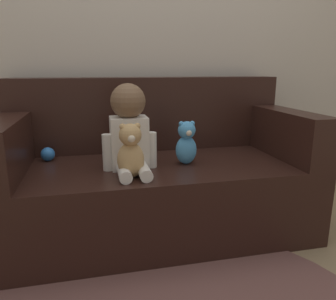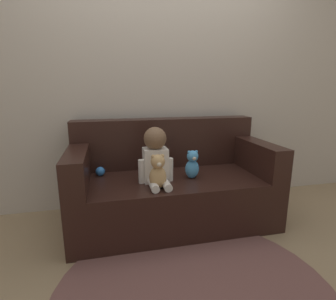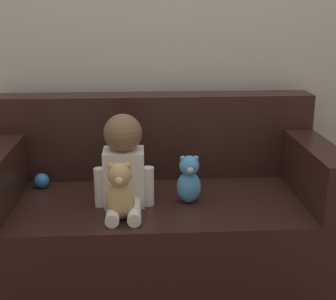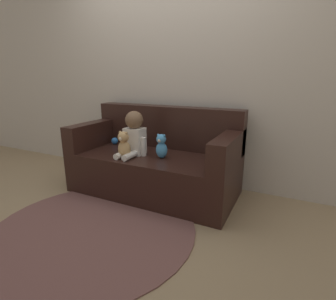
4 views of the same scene
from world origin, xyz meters
TOP-DOWN VIEW (x-y plane):
  - ground_plane at (0.00, 0.00)m, footprint 12.00×12.00m
  - wall_back at (0.00, 0.49)m, footprint 8.00×0.05m
  - couch at (0.00, 0.06)m, footprint 1.69×0.82m
  - person_baby at (-0.17, -0.10)m, footprint 0.28×0.36m
  - teddy_bear_brown at (-0.18, -0.26)m, footprint 0.13×0.12m
  - plush_toy_side at (0.14, -0.09)m, footprint 0.12×0.11m
  - toy_ball at (-0.61, 0.15)m, footprint 0.08×0.08m
  - floor_rug at (-0.08, -0.84)m, footprint 1.64×1.64m

SIDE VIEW (x-z plane):
  - ground_plane at x=0.00m, z-range 0.00..0.00m
  - floor_rug at x=-0.08m, z-range 0.00..0.01m
  - couch at x=0.00m, z-range -0.12..0.76m
  - toy_ball at x=-0.61m, z-range 0.42..0.50m
  - plush_toy_side at x=0.14m, z-range 0.42..0.66m
  - teddy_bear_brown at x=-0.18m, z-range 0.42..0.69m
  - person_baby at x=-0.17m, z-range 0.40..0.84m
  - wall_back at x=0.00m, z-range 0.00..2.60m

